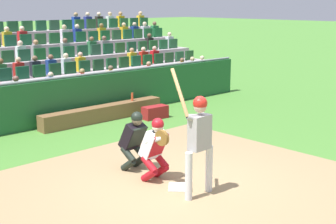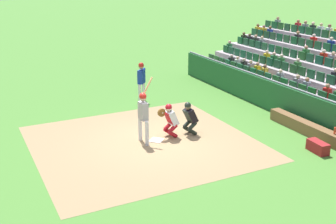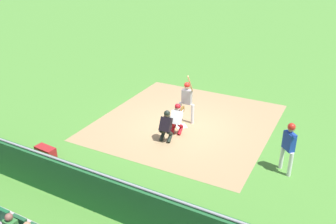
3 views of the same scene
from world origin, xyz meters
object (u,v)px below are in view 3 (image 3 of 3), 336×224
object	(u,v)px
batter_at_plate	(187,98)
home_plate_marker	(181,126)
home_plate_umpire	(166,125)
on_deck_batter	(289,143)
water_bottle_on_bench	(28,155)
equipment_duffel_bag	(46,152)
dugout_bench	(54,173)
catcher_crouching	(177,117)

from	to	relation	value
batter_at_plate	home_plate_marker	bearing A→B (deg)	-92.39
home_plate_umpire	on_deck_batter	bearing A→B (deg)	0.42
home_plate_marker	water_bottle_on_bench	size ratio (longest dim) A/B	1.79
equipment_duffel_bag	on_deck_batter	distance (m)	8.45
batter_at_plate	on_deck_batter	world-z (taller)	batter_at_plate
home_plate_umpire	dugout_bench	xyz separation A→B (m)	(-2.01, -3.95, -0.47)
home_plate_umpire	water_bottle_on_bench	world-z (taller)	home_plate_umpire
equipment_duffel_bag	batter_at_plate	bearing A→B (deg)	60.26
home_plate_umpire	dugout_bench	distance (m)	4.46
equipment_duffel_bag	catcher_crouching	bearing A→B (deg)	52.84
home_plate_marker	equipment_duffel_bag	size ratio (longest dim) A/B	0.57
home_plate_marker	water_bottle_on_bench	xyz separation A→B (m)	(-3.08, -5.30, 0.55)
home_plate_marker	water_bottle_on_bench	bearing A→B (deg)	-120.16
equipment_duffel_bag	on_deck_batter	world-z (taller)	on_deck_batter
water_bottle_on_bench	equipment_duffel_bag	world-z (taller)	water_bottle_on_bench
batter_at_plate	dugout_bench	xyz separation A→B (m)	(-2.02, -5.77, -0.92)
batter_at_plate	water_bottle_on_bench	distance (m)	6.58
home_plate_marker	batter_at_plate	distance (m)	1.22
catcher_crouching	home_plate_umpire	distance (m)	0.76
home_plate_umpire	home_plate_marker	bearing A→B (deg)	90.78
home_plate_marker	home_plate_umpire	size ratio (longest dim) A/B	0.35
batter_at_plate	water_bottle_on_bench	xyz separation A→B (m)	(-3.10, -5.78, -0.58)
batter_at_plate	on_deck_batter	bearing A→B (deg)	-21.47
catcher_crouching	equipment_duffel_bag	xyz separation A→B (m)	(-3.36, -3.84, -0.53)
catcher_crouching	equipment_duffel_bag	distance (m)	5.13
home_plate_umpire	equipment_duffel_bag	size ratio (longest dim) A/B	1.63
equipment_duffel_bag	water_bottle_on_bench	bearing A→B (deg)	-75.07
batter_at_plate	catcher_crouching	world-z (taller)	batter_at_plate
equipment_duffel_bag	home_plate_marker	bearing A→B (deg)	57.67
home_plate_marker	batter_at_plate	xyz separation A→B (m)	(0.02, 0.48, 1.13)
catcher_crouching	home_plate_umpire	xyz separation A→B (m)	(-0.09, -0.76, -0.02)
dugout_bench	batter_at_plate	bearing A→B (deg)	70.74
water_bottle_on_bench	on_deck_batter	bearing A→B (deg)	27.62
on_deck_batter	dugout_bench	bearing A→B (deg)	-148.69
home_plate_marker	equipment_duffel_bag	xyz separation A→B (m)	(-3.25, -4.43, 0.17)
catcher_crouching	water_bottle_on_bench	world-z (taller)	catcher_crouching
equipment_duffel_bag	on_deck_batter	bearing A→B (deg)	25.75
dugout_bench	home_plate_marker	bearing A→B (deg)	69.33
home_plate_umpire	on_deck_batter	size ratio (longest dim) A/B	0.69
home_plate_umpire	water_bottle_on_bench	distance (m)	5.03
home_plate_umpire	equipment_duffel_bag	world-z (taller)	home_plate_umpire
dugout_bench	equipment_duffel_bag	world-z (taller)	dugout_bench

